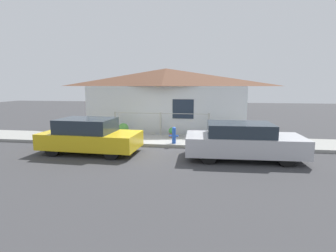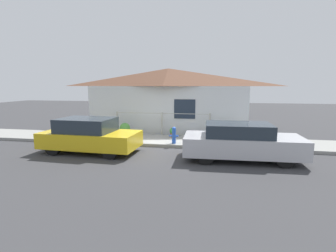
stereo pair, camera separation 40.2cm
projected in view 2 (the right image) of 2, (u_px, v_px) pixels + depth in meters
The scene contains 10 objects.
ground_plane at pixel (152, 147), 11.38m from camera, with size 60.00×60.00×0.00m, color #38383A.
sidewalk at pixel (158, 140), 12.46m from camera, with size 24.00×2.25×0.14m.
house at pixel (168, 81), 14.48m from camera, with size 8.99×2.23×3.58m.
fence at pixel (162, 123), 13.30m from camera, with size 4.90×0.10×1.17m.
car_left at pixel (89, 135), 10.44m from camera, with size 3.88×1.90×1.37m.
car_right at pixel (241, 142), 9.37m from camera, with size 4.20×1.91×1.32m.
fire_hydrant at pixel (174, 135), 11.43m from camera, with size 0.40×0.18×0.73m.
potted_plant_near_hydrant at pixel (173, 132), 12.79m from camera, with size 0.33×0.33×0.48m.
potted_plant_by_fence at pixel (125, 128), 13.43m from camera, with size 0.54×0.54×0.61m.
potted_plant_corner at pixel (223, 132), 12.41m from camera, with size 0.45×0.45×0.56m.
Camera 2 is at (2.73, -10.78, 2.67)m, focal length 28.00 mm.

